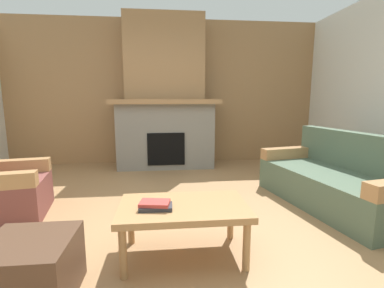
% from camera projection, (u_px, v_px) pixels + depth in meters
% --- Properties ---
extents(ground, '(9.00, 9.00, 0.00)m').
position_uv_depth(ground, '(170.00, 231.00, 2.63)').
color(ground, '#9E754C').
extents(wall_back_wood_panel, '(6.00, 0.12, 2.70)m').
position_uv_depth(wall_back_wood_panel, '(165.00, 93.00, 5.35)').
color(wall_back_wood_panel, '#997047').
rests_on(wall_back_wood_panel, ground).
extents(fireplace, '(1.90, 0.82, 2.70)m').
position_uv_depth(fireplace, '(165.00, 103.00, 5.01)').
color(fireplace, gray).
rests_on(fireplace, ground).
extents(couch, '(1.16, 1.93, 0.85)m').
position_uv_depth(couch, '(336.00, 181.00, 3.23)').
color(couch, '#4C604C').
rests_on(couch, ground).
extents(armchair, '(0.88, 0.88, 0.85)m').
position_uv_depth(armchair, '(1.00, 190.00, 2.90)').
color(armchair, brown).
rests_on(armchair, ground).
extents(coffee_table, '(1.00, 0.60, 0.43)m').
position_uv_depth(coffee_table, '(184.00, 211.00, 2.16)').
color(coffee_table, '#A87A4C').
rests_on(coffee_table, ground).
extents(ottoman, '(0.52, 0.52, 0.40)m').
position_uv_depth(ottoman, '(30.00, 271.00, 1.70)').
color(ottoman, '#4C3323').
rests_on(ottoman, ground).
extents(book_stack_near_edge, '(0.25, 0.18, 0.06)m').
position_uv_depth(book_stack_near_edge, '(155.00, 205.00, 2.07)').
color(book_stack_near_edge, '#2D2D33').
rests_on(book_stack_near_edge, coffee_table).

